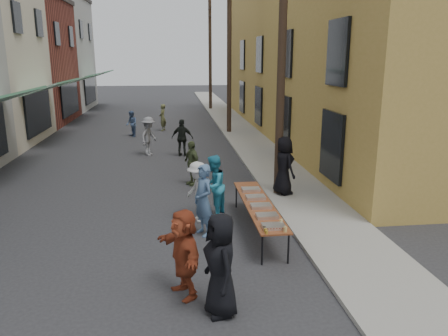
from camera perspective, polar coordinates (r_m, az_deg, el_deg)
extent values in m
plane|color=#28282B|center=(11.20, -11.29, -8.99)|extent=(120.00, 120.00, 0.00)
cube|color=gray|center=(25.95, 2.19, 4.72)|extent=(2.20, 60.00, 0.10)
cube|color=maroon|center=(33.12, -26.85, 12.18)|extent=(8.00, 8.00, 8.00)
cube|color=gray|center=(40.75, -23.15, 13.39)|extent=(8.00, 8.00, 9.00)
cube|color=#A7883B|center=(26.31, 16.39, 15.13)|extent=(10.00, 28.00, 10.00)
cylinder|color=#2D2116|center=(13.68, 7.57, 14.71)|extent=(0.26, 0.26, 9.00)
cylinder|color=#2D2116|center=(25.48, 0.69, 14.60)|extent=(0.26, 0.26, 9.00)
cylinder|color=#2D2116|center=(37.41, -1.82, 14.51)|extent=(0.26, 0.26, 9.00)
cube|color=brown|center=(11.19, 4.53, -4.75)|extent=(0.70, 4.00, 0.04)
cylinder|color=black|center=(9.57, 5.00, -10.60)|extent=(0.04, 0.04, 0.71)
cylinder|color=black|center=(9.70, 8.41, -10.36)|extent=(0.04, 0.04, 0.71)
cylinder|color=black|center=(13.02, 1.62, -3.68)|extent=(0.04, 0.04, 0.71)
cylinder|color=black|center=(13.11, 4.13, -3.58)|extent=(0.04, 0.04, 0.71)
cube|color=maroon|center=(9.66, 6.47, -7.58)|extent=(0.50, 0.33, 0.08)
cube|color=#B2B2B7|center=(10.25, 5.64, -6.24)|extent=(0.50, 0.33, 0.08)
cube|color=tan|center=(10.90, 4.85, -4.96)|extent=(0.50, 0.33, 0.08)
cube|color=#B2B2B7|center=(11.55, 4.15, -3.83)|extent=(0.50, 0.33, 0.08)
cube|color=tan|center=(12.20, 3.52, -2.81)|extent=(0.50, 0.33, 0.08)
cylinder|color=#A57F26|center=(9.35, 5.57, -8.33)|extent=(0.07, 0.07, 0.08)
cylinder|color=#A57F26|center=(9.44, 5.44, -8.10)|extent=(0.07, 0.07, 0.08)
cylinder|color=#A57F26|center=(9.53, 5.31, -7.88)|extent=(0.07, 0.07, 0.08)
cylinder|color=tan|center=(9.48, 8.01, -7.95)|extent=(0.08, 0.08, 0.12)
imported|color=black|center=(7.65, -0.44, -12.54)|extent=(0.78, 1.01, 1.85)
imported|color=#48678C|center=(10.91, -2.72, -4.22)|extent=(0.68, 0.79, 1.83)
imported|color=teal|center=(12.22, -1.40, -2.35)|extent=(0.99, 1.06, 1.75)
imported|color=beige|center=(11.88, -3.40, -3.09)|extent=(0.99, 1.23, 1.66)
imported|color=#495732|center=(15.25, -4.23, 0.64)|extent=(0.75, 0.99, 1.56)
imported|color=#993D21|center=(8.27, -5.28, -11.00)|extent=(1.05, 1.65, 1.70)
imported|color=black|center=(13.97, 7.81, 0.34)|extent=(0.85, 1.05, 1.87)
imported|color=slate|center=(20.14, -9.81, 4.11)|extent=(1.08, 1.31, 1.76)
imported|color=black|center=(19.77, -5.46, 3.95)|extent=(1.06, 0.66, 1.68)
imported|color=brown|center=(26.84, -8.02, 6.54)|extent=(0.52, 0.67, 1.62)
imported|color=#455D86|center=(25.13, -11.97, 5.67)|extent=(0.77, 0.86, 1.45)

